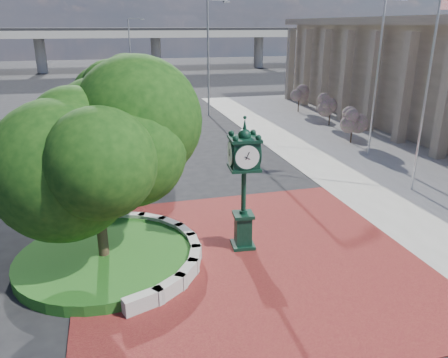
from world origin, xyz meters
TOP-DOWN VIEW (x-y plane):
  - ground at (0.00, 0.00)m, footprint 200.00×200.00m
  - plaza at (0.00, -1.00)m, footprint 12.00×12.00m
  - sidewalk at (16.00, 10.00)m, footprint 20.00×50.00m
  - planter_wall at (-2.71, -0.00)m, footprint 2.96×6.77m
  - grass_bed at (-5.00, 0.00)m, footprint 6.10×6.10m
  - overpass at (-0.22, 70.00)m, footprint 90.00×12.00m
  - tree_planter at (-5.00, 0.00)m, footprint 5.20×5.20m
  - tree_street at (-4.00, 18.00)m, footprint 4.40×4.40m
  - post_clock at (0.09, -0.06)m, footprint 1.12×1.12m
  - parked_car at (-0.31, 39.26)m, footprint 2.11×4.92m
  - flagpole_a at (10.29, 3.55)m, footprint 1.56×0.18m
  - flagpole_b at (11.68, 9.77)m, footprint 1.68×0.30m
  - street_lamp_near at (4.83, 25.23)m, footprint 2.22×0.84m
  - street_lamp_far at (-1.16, 40.08)m, footprint 1.96×0.35m
  - shrub_near at (12.15, 12.77)m, footprint 1.20×1.20m
  - shrub_mid at (13.40, 18.39)m, footprint 1.20×1.20m
  - shrub_far at (13.37, 24.61)m, footprint 1.20×1.20m

SIDE VIEW (x-z plane):
  - ground at x=0.00m, z-range 0.00..0.00m
  - plaza at x=0.00m, z-range 0.00..0.04m
  - sidewalk at x=16.00m, z-range 0.00..0.04m
  - grass_bed at x=-5.00m, z-range 0.00..0.40m
  - planter_wall at x=-2.71m, z-range 0.00..0.54m
  - parked_car at x=-0.31m, z-range 0.00..1.66m
  - shrub_near at x=12.15m, z-range 0.49..2.69m
  - shrub_mid at x=13.40m, z-range 0.49..2.69m
  - shrub_far at x=13.37m, z-range 0.49..2.69m
  - post_clock at x=0.09m, z-range 0.25..5.23m
  - tree_street at x=-4.00m, z-range 0.52..5.96m
  - tree_planter at x=-5.00m, z-range 0.56..6.89m
  - flagpole_a at x=10.29m, z-range 0.12..10.09m
  - street_lamp_far at x=-1.16m, z-range 0.75..9.49m
  - flagpole_b at x=11.68m, z-range 0.13..10.93m
  - street_lamp_near at x=4.83m, z-range 0.87..10.98m
  - overpass at x=-0.22m, z-range 2.79..10.29m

